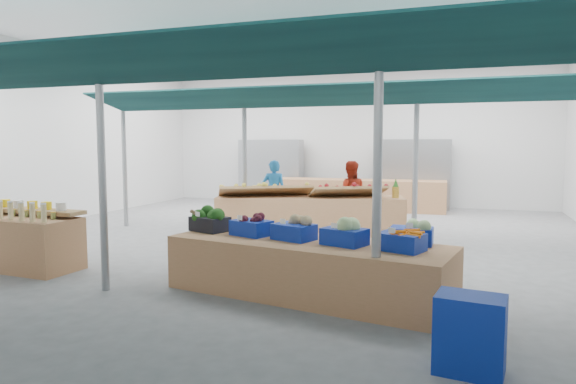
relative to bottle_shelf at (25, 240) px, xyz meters
name	(u,v)px	position (x,y,z in m)	size (l,w,h in m)	color
floor	(282,240)	(2.94, 3.42, -0.43)	(13.00, 13.00, 0.00)	slate
hall	(303,109)	(2.94, 4.85, 2.21)	(13.00, 13.00, 13.00)	silver
pole_grid	(289,149)	(3.69, 1.67, 1.38)	(10.00, 4.60, 3.00)	gray
awnings	(289,87)	(3.69, 1.67, 2.35)	(9.50, 7.08, 0.30)	#0A262B
back_shelving_left	(271,172)	(0.44, 9.42, 0.57)	(2.00, 0.50, 2.00)	#B23F33
back_shelving_right	(414,174)	(4.94, 9.42, 0.57)	(2.00, 0.50, 2.00)	#B23F33
bottle_shelf	(25,240)	(0.00, 0.00, 0.00)	(1.81, 1.18, 1.07)	#9A6A43
veg_counter	(308,268)	(4.48, 0.05, -0.09)	(3.54, 1.18, 0.69)	#9A6A43
fruit_counter	(310,216)	(3.33, 4.06, -0.02)	(3.80, 0.91, 0.81)	#9A6A43
far_counter	(359,195)	(3.47, 8.58, 0.00)	(4.83, 0.97, 0.87)	#9A6A43
crate_stack	(470,334)	(6.38, -1.62, -0.10)	(0.55, 0.38, 0.66)	navy
vendor_left	(274,193)	(2.13, 5.16, 0.33)	(0.55, 0.36, 1.52)	#1963A3
vendor_right	(350,195)	(3.93, 5.16, 0.33)	(0.74, 0.58, 1.52)	maroon
crate_broccoli	(210,220)	(2.98, 0.32, 0.41)	(0.59, 0.50, 0.35)	black
crate_beets	(251,225)	(3.66, 0.20, 0.39)	(0.59, 0.50, 0.29)	navy
crate_celeriac	(294,228)	(4.29, 0.09, 0.40)	(0.59, 0.50, 0.31)	navy
crate_cabbage	(344,232)	(4.97, -0.03, 0.41)	(0.59, 0.50, 0.35)	navy
crate_carrots	(401,241)	(5.64, -0.15, 0.37)	(0.59, 0.50, 0.29)	navy
sparrow	(195,214)	(2.81, 0.23, 0.50)	(0.12, 0.09, 0.11)	brown
apple_heap_yellow	(266,189)	(2.47, 3.76, 0.55)	(2.00, 1.52, 0.27)	#997247
apple_heap_red	(348,189)	(4.09, 4.17, 0.55)	(1.65, 1.33, 0.27)	#997247
pineapple	(396,189)	(5.02, 4.40, 0.57)	(0.14, 0.14, 0.39)	#8C6019
crate_extra	(411,232)	(5.72, 0.28, 0.40)	(0.50, 0.40, 0.32)	navy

